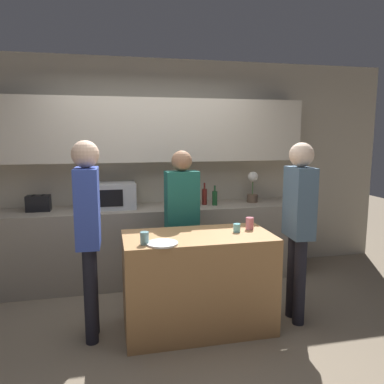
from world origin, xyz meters
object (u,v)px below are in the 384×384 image
bottle_0 (197,197)px  cup_1 (145,238)px  potted_plant (253,187)px  person_right (182,214)px  cup_2 (237,228)px  toaster (39,203)px  plate_on_island (162,243)px  cup_0 (250,223)px  person_center (299,217)px  bottle_2 (215,198)px  microwave (113,195)px  bottle_1 (204,196)px  person_left (88,223)px

bottle_0 → cup_1: size_ratio=2.48×
potted_plant → person_right: bearing=-146.6°
person_right → cup_2: bearing=121.8°
toaster → plate_on_island: 1.94m
cup_0 → person_center: bearing=-19.8°
person_right → bottle_2: bearing=-134.5°
potted_plant → bottle_0: 0.76m
cup_0 → person_center: (0.42, -0.15, 0.08)m
cup_2 → microwave: bearing=130.5°
bottle_1 → person_center: size_ratio=0.16×
bottle_0 → plate_on_island: bottle_0 is taller
bottle_1 → bottle_2: bearing=-32.8°
cup_1 → person_left: size_ratio=0.06×
bottle_0 → cup_0: bottle_0 is taller
potted_plant → bottle_0: potted_plant is taller
bottle_0 → person_right: person_right is taller
toaster → bottle_0: bearing=-1.9°
toaster → person_right: bearing=-24.7°
bottle_0 → bottle_1: bottle_1 is taller
microwave → cup_0: 1.74m
bottle_1 → cup_0: bottle_1 is taller
microwave → person_left: (-0.23, -1.27, -0.03)m
bottle_1 → bottle_2: bottle_1 is taller
person_left → person_center: bearing=88.8°
microwave → person_center: person_center is taller
microwave → bottle_2: size_ratio=2.11×
potted_plant → person_center: (-0.08, -1.36, -0.09)m
person_left → person_right: person_left is taller
cup_0 → person_left: (-1.47, -0.06, 0.09)m
cup_1 → bottle_0: bearing=61.4°
toaster → person_left: 1.41m
toaster → person_right: person_right is taller
bottle_0 → person_left: (-1.23, -1.21, 0.03)m
bottle_1 → potted_plant: bearing=2.9°
bottle_1 → cup_2: 1.25m
microwave → potted_plant: 1.75m
toaster → cup_0: (2.08, -1.21, -0.06)m
toaster → potted_plant: bearing=-0.0°
toaster → cup_2: bearing=-33.6°
potted_plant → plate_on_island: size_ratio=1.52×
bottle_1 → person_center: bearing=-67.1°
microwave → cup_2: microwave is taller
toaster → cup_1: bearing=-54.7°
microwave → bottle_1: (1.11, -0.03, -0.04)m
bottle_0 → person_left: 1.73m
cup_1 → cup_2: bearing=13.7°
potted_plant → cup_2: potted_plant is taller
cup_0 → cup_1: cup_0 is taller
person_center → bottle_1: bearing=26.8°
cup_1 → toaster: bearing=125.3°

